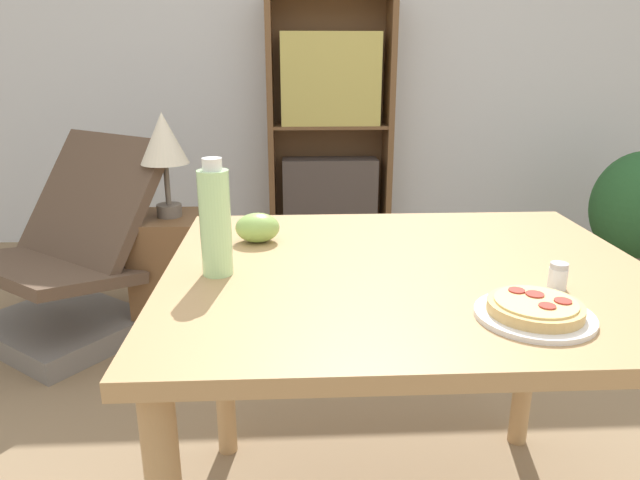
{
  "coord_description": "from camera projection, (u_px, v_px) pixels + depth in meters",
  "views": [
    {
      "loc": [
        -0.21,
        -1.23,
        1.22
      ],
      "look_at": [
        -0.15,
        -0.03,
        0.83
      ],
      "focal_mm": 32.0,
      "sensor_mm": 36.0,
      "label": 1
    }
  ],
  "objects": [
    {
      "name": "wall_back",
      "position": [
        323.0,
        43.0,
        3.65
      ],
      "size": [
        8.0,
        0.05,
        2.6
      ],
      "color": "silver",
      "rests_on": "ground_plane"
    },
    {
      "name": "table_lamp",
      "position": [
        164.0,
        143.0,
        2.46
      ],
      "size": [
        0.21,
        0.21,
        0.46
      ],
      "color": "#665B51",
      "rests_on": "side_table"
    },
    {
      "name": "side_table",
      "position": [
        175.0,
        272.0,
        2.65
      ],
      "size": [
        0.34,
        0.34,
        0.54
      ],
      "color": "brown",
      "rests_on": "ground_plane"
    },
    {
      "name": "salt_shaker",
      "position": [
        558.0,
        276.0,
        1.14
      ],
      "size": [
        0.04,
        0.04,
        0.06
      ],
      "color": "white",
      "rests_on": "dining_table"
    },
    {
      "name": "pizza_on_plate",
      "position": [
        535.0,
        310.0,
        1.02
      ],
      "size": [
        0.21,
        0.21,
        0.04
      ],
      "color": "white",
      "rests_on": "dining_table"
    },
    {
      "name": "lounge_chair_near",
      "position": [
        69.0,
        276.0,
        2.55
      ],
      "size": [
        0.97,
        1.03,
        0.88
      ],
      "rotation": [
        0.0,
        0.0,
        -0.65
      ],
      "color": "slate",
      "rests_on": "ground_plane"
    },
    {
      "name": "dining_table",
      "position": [
        406.0,
        312.0,
        1.31
      ],
      "size": [
        1.08,
        0.9,
        0.77
      ],
      "color": "tan",
      "rests_on": "ground_plane"
    },
    {
      "name": "grape_bunch",
      "position": [
        258.0,
        228.0,
        1.43
      ],
      "size": [
        0.11,
        0.09,
        0.07
      ],
      "color": "#93BC5B",
      "rests_on": "dining_table"
    },
    {
      "name": "bookshelf",
      "position": [
        330.0,
        137.0,
        3.67
      ],
      "size": [
        0.79,
        0.28,
        1.59
      ],
      "color": "brown",
      "rests_on": "ground_plane"
    },
    {
      "name": "potted_plant_floor",
      "position": [
        639.0,
        209.0,
        3.29
      ],
      "size": [
        0.56,
        0.47,
        0.72
      ],
      "color": "#70665B",
      "rests_on": "ground_plane"
    },
    {
      "name": "drink_bottle",
      "position": [
        215.0,
        221.0,
        1.2
      ],
      "size": [
        0.07,
        0.07,
        0.25
      ],
      "color": "#B7EAA3",
      "rests_on": "dining_table"
    }
  ]
}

